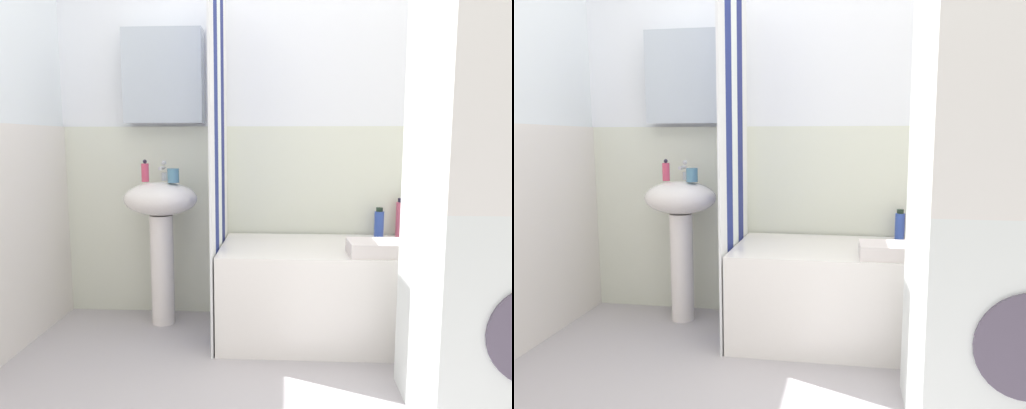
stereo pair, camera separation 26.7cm
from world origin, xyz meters
The scene contains 13 objects.
wall_back_tiled centered at (-0.05, 1.26, 1.14)m, with size 3.60×0.18×2.40m.
sink centered at (-0.87, 1.03, 0.64)m, with size 0.44×0.34×0.87m.
faucet centered at (-0.87, 1.11, 0.93)m, with size 0.03×0.12×0.12m.
soap_dispenser centered at (-0.97, 1.05, 0.93)m, with size 0.04×0.04×0.13m.
toothbrush_cup centered at (-0.79, 1.00, 0.91)m, with size 0.07×0.07×0.08m, color teal.
bathtub centered at (0.22, 0.89, 0.26)m, with size 1.41×0.66×0.53m, color white.
shower_curtain centered at (-0.50, 0.89, 1.00)m, with size 0.01×0.66×2.00m.
shampoo_bottle centered at (0.82, 1.13, 0.62)m, with size 0.04×0.04×0.19m.
body_wash_bottle centered at (0.70, 1.12, 0.64)m, with size 0.05×0.05×0.23m.
lotion_bottle centered at (0.57, 1.17, 0.64)m, with size 0.05×0.05×0.24m.
conditioner_bottle centered at (0.44, 1.15, 0.61)m, with size 0.06×0.06×0.18m.
towel_folded centered at (0.35, 0.68, 0.57)m, with size 0.32×0.22×0.07m, color silver.
washer_dryer_stack centered at (0.70, 0.08, 0.88)m, with size 0.63×0.63×1.75m.
Camera 1 is at (-0.14, -1.79, 1.12)m, focal length 33.92 mm.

